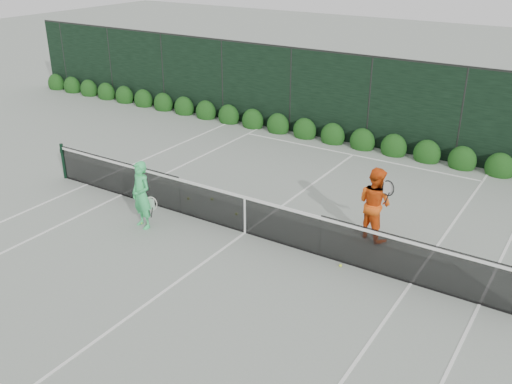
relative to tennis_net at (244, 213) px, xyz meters
The scene contains 8 objects.
ground 0.53m from the tennis_net, ahead, with size 80.00×80.00×0.00m, color gray.
tennis_net is the anchor object (origin of this frame).
player_woman 2.53m from the tennis_net, 154.94° to the right, with size 0.70×0.54×1.70m.
player_man 3.08m from the tennis_net, 28.48° to the left, with size 1.05×0.94×1.77m.
court_lines 0.53m from the tennis_net, ahead, with size 11.03×23.83×0.01m.
windscreen_fence 2.88m from the tennis_net, 89.49° to the right, with size 32.00×21.07×3.06m.
hedge_row 7.16m from the tennis_net, 89.80° to the left, with size 31.66×0.65×0.94m.
tennis_balls 1.08m from the tennis_net, 163.93° to the left, with size 5.12×2.15×0.07m.
Camera 1 is at (6.78, -10.12, 6.55)m, focal length 40.00 mm.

